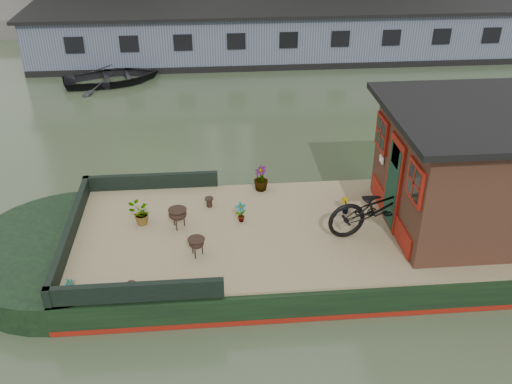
{
  "coord_description": "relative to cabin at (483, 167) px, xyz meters",
  "views": [
    {
      "loc": [
        -3.11,
        -9.47,
        7.05
      ],
      "look_at": [
        -2.25,
        0.5,
        1.25
      ],
      "focal_mm": 40.0,
      "sensor_mm": 36.0,
      "label": 1
    }
  ],
  "objects": [
    {
      "name": "bow_bulwark",
      "position": [
        -7.25,
        0.0,
        -1.05
      ],
      "size": [
        3.0,
        4.0,
        0.35
      ],
      "color": "black",
      "rests_on": "houseboat_deck"
    },
    {
      "name": "potted_plant_d",
      "position": [
        -4.23,
        1.63,
        -0.93
      ],
      "size": [
        0.44,
        0.44,
        0.59
      ],
      "primitive_type": "imported",
      "rotation": [
        0.0,
        0.0,
        5.2
      ],
      "color": "brown",
      "rests_on": "houseboat_deck"
    },
    {
      "name": "potted_plant_b",
      "position": [
        -2.56,
        0.51,
        -1.05
      ],
      "size": [
        0.25,
        0.25,
        0.36
      ],
      "primitive_type": "imported",
      "rotation": [
        0.0,
        0.0,
        2.32
      ],
      "color": "brown",
      "rests_on": "houseboat_deck"
    },
    {
      "name": "potted_plant_e",
      "position": [
        -7.79,
        -1.7,
        -1.06
      ],
      "size": [
        0.2,
        0.22,
        0.34
      ],
      "primitive_type": "imported",
      "rotation": [
        0.0,
        0.0,
        1.01
      ],
      "color": "#99462D",
      "rests_on": "houseboat_deck"
    },
    {
      "name": "dinghy",
      "position": [
        -8.8,
        11.1,
        -1.52
      ],
      "size": [
        4.02,
        3.31,
        0.72
      ],
      "primitive_type": "imported",
      "rotation": [
        0.0,
        0.0,
        1.83
      ],
      "color": "black",
      "rests_on": "ground"
    },
    {
      "name": "brazier_front",
      "position": [
        -5.65,
        -0.74,
        -1.04
      ],
      "size": [
        0.36,
        0.36,
        0.37
      ],
      "primitive_type": null,
      "rotation": [
        0.0,
        0.0,
        0.05
      ],
      "color": "black",
      "rests_on": "houseboat_deck"
    },
    {
      "name": "cabin",
      "position": [
        0.0,
        0.0,
        0.0
      ],
      "size": [
        4.0,
        3.5,
        2.42
      ],
      "color": "#331A14",
      "rests_on": "houseboat_deck"
    },
    {
      "name": "bollard_port",
      "position": [
        -5.39,
        1.0,
        -1.12
      ],
      "size": [
        0.19,
        0.19,
        0.21
      ],
      "primitive_type": "cylinder",
      "color": "black",
      "rests_on": "houseboat_deck"
    },
    {
      "name": "far_houseboat",
      "position": [
        -2.19,
        14.0,
        -0.91
      ],
      "size": [
        20.4,
        4.4,
        2.11
      ],
      "color": "slate",
      "rests_on": "ground"
    },
    {
      "name": "brazier_rear",
      "position": [
        -6.03,
        0.25,
        -1.02
      ],
      "size": [
        0.43,
        0.43,
        0.42
      ],
      "primitive_type": null,
      "rotation": [
        0.0,
        0.0,
        0.1
      ],
      "color": "black",
      "rests_on": "houseboat_deck"
    },
    {
      "name": "houseboat_deck",
      "position": [
        -2.19,
        0.0,
        -1.25
      ],
      "size": [
        11.8,
        3.8,
        0.05
      ],
      "primitive_type": "cube",
      "color": "#867453",
      "rests_on": "houseboat_hull"
    },
    {
      "name": "bicycle",
      "position": [
        -2.02,
        -0.23,
        -0.64
      ],
      "size": [
        2.32,
        1.14,
        1.17
      ],
      "primitive_type": "imported",
      "rotation": [
        0.0,
        0.0,
        1.74
      ],
      "color": "black",
      "rests_on": "houseboat_deck"
    },
    {
      "name": "quay",
      "position": [
        -2.19,
        20.5,
        -1.43
      ],
      "size": [
        60.0,
        6.0,
        0.9
      ],
      "primitive_type": "cube",
      "color": "#47443F",
      "rests_on": "ground"
    },
    {
      "name": "potted_plant_a",
      "position": [
        -4.76,
        0.35,
        -1.01
      ],
      "size": [
        0.27,
        0.22,
        0.45
      ],
      "primitive_type": "imported",
      "rotation": [
        0.0,
        0.0,
        0.3
      ],
      "color": "brown",
      "rests_on": "houseboat_deck"
    },
    {
      "name": "ground",
      "position": [
        -2.19,
        0.0,
        -1.88
      ],
      "size": [
        120.0,
        120.0,
        0.0
      ],
      "primitive_type": "plane",
      "color": "#2C3723",
      "rests_on": "ground"
    },
    {
      "name": "potted_plant_c",
      "position": [
        -6.78,
        0.43,
        -0.98
      ],
      "size": [
        0.57,
        0.55,
        0.49
      ],
      "primitive_type": "imported",
      "rotation": [
        0.0,
        0.0,
        3.67
      ],
      "color": "brown",
      "rests_on": "houseboat_deck"
    },
    {
      "name": "bollard_stbd",
      "position": [
        -6.76,
        -1.7,
        -1.13
      ],
      "size": [
        0.17,
        0.17,
        0.19
      ],
      "primitive_type": "cylinder",
      "color": "black",
      "rests_on": "houseboat_deck"
    },
    {
      "name": "houseboat_hull",
      "position": [
        -3.52,
        0.0,
        -1.6
      ],
      "size": [
        14.01,
        4.02,
        0.6
      ],
      "color": "black",
      "rests_on": "ground"
    }
  ]
}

